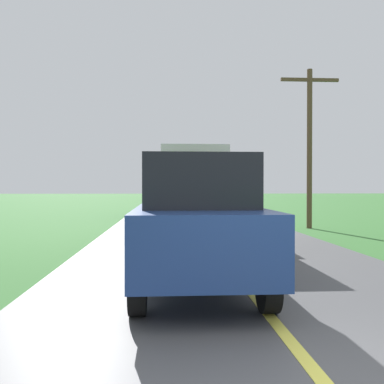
# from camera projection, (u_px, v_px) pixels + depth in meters

# --- Properties ---
(banana_truck_near) EXTENTS (2.38, 5.82, 2.80)m
(banana_truck_near) POSITION_uv_depth(u_px,v_px,m) (196.00, 191.00, 12.73)
(banana_truck_near) COLOR #2D2D30
(banana_truck_near) RESTS_ON road_surface
(banana_truck_far) EXTENTS (2.38, 5.81, 2.80)m
(banana_truck_far) POSITION_uv_depth(u_px,v_px,m) (176.00, 189.00, 23.76)
(banana_truck_far) COLOR #2D2D30
(banana_truck_far) RESTS_ON road_surface
(utility_pole_roadside) EXTENTS (2.23, 0.20, 6.06)m
(utility_pole_roadside) POSITION_uv_depth(u_px,v_px,m) (309.00, 141.00, 16.32)
(utility_pole_roadside) COLOR brown
(utility_pole_roadside) RESTS_ON ground
(following_car) EXTENTS (1.74, 4.10, 1.92)m
(following_car) POSITION_uv_depth(u_px,v_px,m) (196.00, 222.00, 6.24)
(following_car) COLOR navy
(following_car) RESTS_ON road_surface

